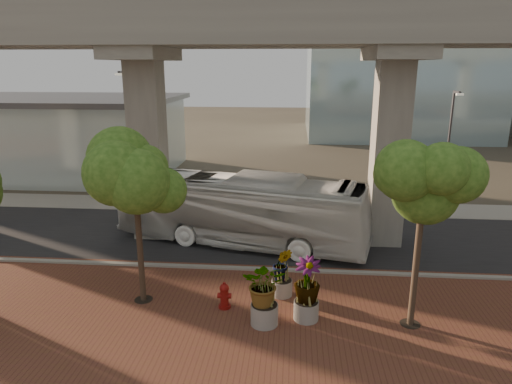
{
  "coord_description": "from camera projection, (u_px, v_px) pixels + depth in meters",
  "views": [
    {
      "loc": [
        1.42,
        -20.38,
        8.75
      ],
      "look_at": [
        -0.38,
        0.5,
        2.93
      ],
      "focal_mm": 32.0,
      "sensor_mm": 36.0,
      "label": 1
    }
  ],
  "objects": [
    {
      "name": "ground",
      "position": [
        263.0,
        253.0,
        22.02
      ],
      "size": [
        160.0,
        160.0,
        0.0
      ],
      "primitive_type": "plane",
      "color": "#3B352B",
      "rests_on": "ground"
    },
    {
      "name": "brick_plaza",
      "position": [
        245.0,
        353.0,
        14.34
      ],
      "size": [
        70.0,
        13.0,
        0.06
      ],
      "primitive_type": "cube",
      "color": "brown",
      "rests_on": "ground"
    },
    {
      "name": "asphalt_road",
      "position": [
        266.0,
        238.0,
        23.94
      ],
      "size": [
        90.0,
        8.0,
        0.04
      ],
      "primitive_type": "cube",
      "color": "black",
      "rests_on": "ground"
    },
    {
      "name": "curb_strip",
      "position": [
        260.0,
        270.0,
        20.08
      ],
      "size": [
        70.0,
        0.25,
        0.16
      ],
      "primitive_type": "cube",
      "color": "gray",
      "rests_on": "ground"
    },
    {
      "name": "far_sidewalk",
      "position": [
        271.0,
        207.0,
        29.22
      ],
      "size": [
        90.0,
        3.0,
        0.06
      ],
      "primitive_type": "cube",
      "color": "gray",
      "rests_on": "ground"
    },
    {
      "name": "transit_viaduct",
      "position": [
        266.0,
        97.0,
        21.99
      ],
      "size": [
        72.0,
        5.6,
        12.4
      ],
      "color": "gray",
      "rests_on": "ground"
    },
    {
      "name": "station_pavilion",
      "position": [
        39.0,
        134.0,
        38.18
      ],
      "size": [
        23.0,
        13.0,
        6.3
      ],
      "color": "silver",
      "rests_on": "ground"
    },
    {
      "name": "transit_bus",
      "position": [
        241.0,
        210.0,
        22.81
      ],
      "size": [
        13.07,
        5.98,
        3.55
      ],
      "primitive_type": "imported",
      "rotation": [
        0.0,
        0.0,
        1.33
      ],
      "color": "silver",
      "rests_on": "ground"
    },
    {
      "name": "fire_hydrant",
      "position": [
        224.0,
        296.0,
        16.85
      ],
      "size": [
        0.51,
        0.46,
        1.02
      ],
      "color": "maroon",
      "rests_on": "ground"
    },
    {
      "name": "planter_front",
      "position": [
        265.0,
        287.0,
        15.52
      ],
      "size": [
        2.13,
        2.13,
        2.35
      ],
      "color": "#A79F96",
      "rests_on": "ground"
    },
    {
      "name": "planter_right",
      "position": [
        307.0,
        283.0,
        15.83
      ],
      "size": [
        2.17,
        2.17,
        2.31
      ],
      "color": "#AEAA9D",
      "rests_on": "ground"
    },
    {
      "name": "planter_left",
      "position": [
        282.0,
        267.0,
        17.59
      ],
      "size": [
        1.81,
        1.81,
        1.99
      ],
      "color": "#A8A198",
      "rests_on": "ground"
    },
    {
      "name": "street_tree_near_west",
      "position": [
        135.0,
        177.0,
        16.25
      ],
      "size": [
        3.66,
        3.66,
        6.53
      ],
      "color": "#483629",
      "rests_on": "ground"
    },
    {
      "name": "street_tree_near_east",
      "position": [
        425.0,
        181.0,
        14.52
      ],
      "size": [
        3.4,
        3.4,
        6.72
      ],
      "color": "#483629",
      "rests_on": "ground"
    },
    {
      "name": "streetlamp_west",
      "position": [
        129.0,
        131.0,
        27.93
      ],
      "size": [
        0.42,
        1.22,
        8.41
      ],
      "color": "#2E2F33",
      "rests_on": "ground"
    },
    {
      "name": "streetlamp_east",
      "position": [
        449.0,
        146.0,
        26.05
      ],
      "size": [
        0.37,
        1.07,
        7.38
      ],
      "color": "#333338",
      "rests_on": "ground"
    }
  ]
}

